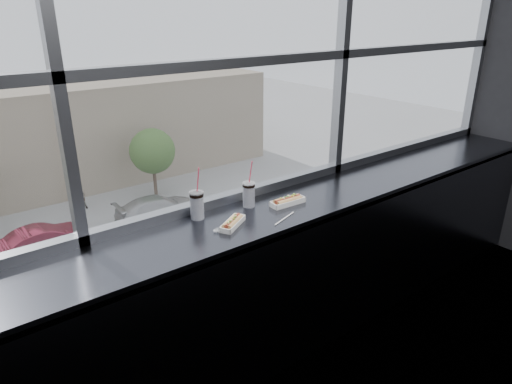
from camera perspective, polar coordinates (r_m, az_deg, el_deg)
wall_back_lower at (r=3.34m, az=-2.87°, el=-9.80°), size 6.00×0.00×6.00m
window_glass at (r=2.86m, az=-3.82°, el=21.81°), size 6.00×0.00×6.00m
window_mullions at (r=2.84m, az=-3.57°, el=21.82°), size 6.00×0.08×2.40m
counter at (r=2.89m, az=0.07°, el=-3.29°), size 6.00×0.55×0.06m
counter_fascia at (r=2.99m, az=3.15°, el=-14.02°), size 6.00×0.04×1.04m
hotdog_tray_left at (r=2.72m, az=-2.94°, el=-3.84°), size 0.23×0.18×0.06m
hotdog_tray_right at (r=3.02m, az=3.99°, el=-1.12°), size 0.25×0.09×0.06m
soda_cup_left at (r=2.81m, az=-7.40°, el=-1.47°), size 0.09×0.09×0.33m
soda_cup_right at (r=2.96m, az=-0.91°, el=-0.16°), size 0.09×0.09×0.31m
loose_straw at (r=2.82m, az=3.58°, el=-3.32°), size 0.21×0.08×0.01m
wrapper at (r=2.67m, az=-4.63°, el=-4.72°), size 0.09×0.06×0.02m
street_asphalt at (r=26.04m, az=-29.07°, el=-11.92°), size 80.00×10.00×0.06m
car_far_c at (r=31.36m, az=-12.26°, el=-1.49°), size 2.85×6.61×2.19m
car_near_d at (r=23.07m, az=-14.46°, el=-10.62°), size 2.88×6.80×2.26m
car_far_b at (r=29.39m, az=-25.16°, el=-4.89°), size 3.25×6.60×2.13m
car_near_e at (r=26.47m, az=0.89°, el=-5.62°), size 3.44×6.54×2.08m
pedestrian_c at (r=34.60m, az=-21.10°, el=-0.50°), size 0.87×0.65×1.96m
tree_right at (r=34.69m, az=-12.82°, el=5.00°), size 3.38×3.38×5.28m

